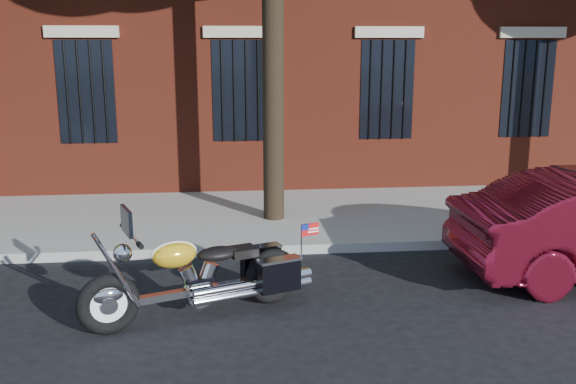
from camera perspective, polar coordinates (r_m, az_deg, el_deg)
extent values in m
plane|color=black|center=(8.50, -3.08, -8.52)|extent=(120.00, 120.00, 0.00)
cube|color=gray|center=(9.78, -3.48, -5.14)|extent=(40.00, 0.16, 0.15)
cube|color=gray|center=(11.58, -3.86, -2.25)|extent=(40.00, 3.60, 0.15)
cube|color=black|center=(13.05, -4.29, 8.95)|extent=(1.10, 0.14, 2.00)
cube|color=#B2A893|center=(12.99, -4.38, 14.01)|extent=(1.40, 0.20, 0.22)
cylinder|color=black|center=(12.97, -4.28, 8.93)|extent=(0.04, 0.04, 2.00)
cylinder|color=black|center=(10.85, -1.32, 9.75)|extent=(0.36, 0.36, 5.00)
torus|color=black|center=(7.36, -15.68, -9.59)|extent=(0.70, 0.39, 0.69)
torus|color=black|center=(7.90, -1.42, -7.49)|extent=(0.70, 0.39, 0.69)
cylinder|color=white|center=(7.36, -15.68, -9.59)|extent=(0.51, 0.24, 0.52)
cylinder|color=white|center=(7.90, -1.42, -7.49)|extent=(0.51, 0.24, 0.52)
ellipsoid|color=white|center=(7.32, -15.73, -8.84)|extent=(0.39, 0.25, 0.20)
ellipsoid|color=gold|center=(7.86, -1.43, -6.64)|extent=(0.39, 0.26, 0.20)
cube|color=white|center=(7.58, -8.27, -8.72)|extent=(1.49, 0.64, 0.08)
cylinder|color=white|center=(7.60, -7.89, -8.81)|extent=(0.38, 0.29, 0.33)
cylinder|color=white|center=(7.60, -3.69, -8.63)|extent=(1.25, 0.54, 0.09)
ellipsoid|color=gold|center=(7.35, -10.08, -5.52)|extent=(0.58, 0.46, 0.30)
ellipsoid|color=black|center=(7.52, -6.26, -5.46)|extent=(0.57, 0.45, 0.16)
cube|color=black|center=(8.08, -2.43, -6.16)|extent=(0.52, 0.33, 0.39)
cube|color=black|center=(7.62, -0.78, -7.37)|extent=(0.52, 0.33, 0.39)
cylinder|color=white|center=(7.16, -13.76, -3.77)|extent=(0.32, 0.77, 0.04)
sphere|color=white|center=(7.20, -14.49, -5.28)|extent=(0.27, 0.27, 0.21)
cube|color=black|center=(7.11, -14.16, -2.53)|extent=(0.18, 0.40, 0.29)
cube|color=red|center=(7.58, 1.96, -3.34)|extent=(0.22, 0.09, 0.14)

